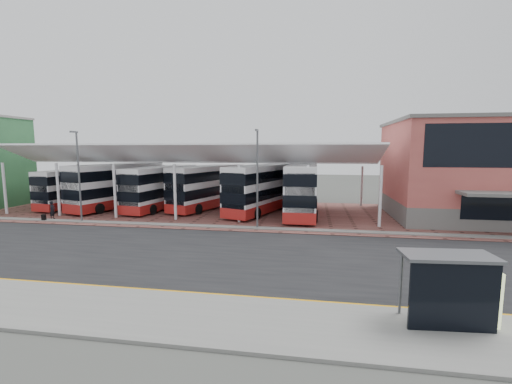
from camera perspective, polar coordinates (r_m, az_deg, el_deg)
ground at (r=22.80m, az=-7.38°, el=-9.50°), size 140.00×140.00×0.00m
road at (r=21.89m, az=-8.15°, el=-10.20°), size 120.00×14.00×0.02m
forecourt at (r=34.79m, az=1.99°, el=-3.61°), size 72.00×16.00×0.06m
sidewalk at (r=14.96m, az=-17.91°, el=-18.67°), size 120.00×4.00×0.14m
north_kerb at (r=28.58m, az=-3.79°, el=-5.90°), size 120.00×0.80×0.14m
yellow_line_near at (r=16.61m, az=-14.63°, el=-16.04°), size 120.00×0.12×0.01m
yellow_line_far at (r=16.86m, az=-14.20°, el=-15.67°), size 120.00×0.12×0.01m
canopy at (r=36.99m, az=-10.23°, el=5.91°), size 37.00×11.63×7.07m
terminal at (r=38.63m, az=34.91°, el=3.11°), size 18.40×14.40×9.25m
lamp_west at (r=34.04m, az=-27.45°, el=2.71°), size 0.16×0.90×8.07m
lamp_east at (r=27.61m, az=0.22°, el=2.67°), size 0.16×0.90×8.07m
bus_0 at (r=43.98m, az=-27.52°, el=0.62°), size 3.53×10.38×4.19m
bus_1 at (r=40.98m, az=-22.00°, el=0.95°), size 5.85×12.06×4.85m
bus_2 at (r=38.83m, az=-15.42°, el=0.70°), size 4.34×11.40×4.59m
bus_3 at (r=38.10m, az=-7.93°, el=0.83°), size 6.02×11.58×4.67m
bus_4 at (r=35.40m, az=1.16°, el=0.58°), size 6.44×12.03×4.86m
bus_5 at (r=34.33m, az=7.72°, el=0.43°), size 3.12×12.15×5.00m
pedestrian at (r=36.89m, az=-30.82°, el=-2.62°), size 0.44×0.64×1.70m
suitcase at (r=36.56m, az=-31.87°, el=-3.65°), size 0.34×0.24×0.58m
bus_shelter at (r=14.47m, az=30.65°, el=-12.99°), size 3.35×1.73×2.60m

